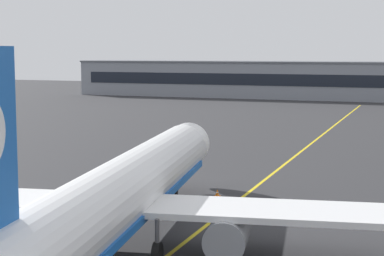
# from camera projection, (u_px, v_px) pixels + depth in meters

# --- Properties ---
(taxiway_centreline) EXTENTS (4.67, 179.95, 0.01)m
(taxiway_centreline) POSITION_uv_depth(u_px,v_px,m) (257.00, 186.00, 56.71)
(taxiway_centreline) COLOR yellow
(taxiway_centreline) RESTS_ON ground
(airliner_foreground) EXTENTS (32.34, 41.30, 11.65)m
(airliner_foreground) POSITION_uv_depth(u_px,v_px,m) (120.00, 195.00, 37.39)
(airliner_foreground) COLOR white
(airliner_foreground) RESTS_ON ground
(safety_cone_by_nose_gear) EXTENTS (0.44, 0.44, 0.55)m
(safety_cone_by_nose_gear) POSITION_uv_depth(u_px,v_px,m) (217.00, 193.00, 52.56)
(safety_cone_by_nose_gear) COLOR orange
(safety_cone_by_nose_gear) RESTS_ON ground
(terminal_building) EXTENTS (150.50, 12.40, 9.00)m
(terminal_building) POSITION_uv_depth(u_px,v_px,m) (375.00, 81.00, 153.87)
(terminal_building) COLOR gray
(terminal_building) RESTS_ON ground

